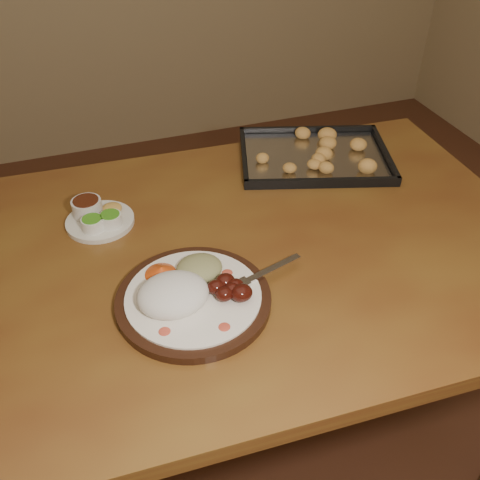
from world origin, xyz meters
name	(u,v)px	position (x,y,z in m)	size (l,w,h in m)	color
ground	(214,459)	(0.00, 0.00, 0.00)	(4.00, 4.00, 0.00)	#502A1B
dining_table	(211,284)	(0.03, 0.06, 0.65)	(1.53, 0.96, 0.75)	brown
dinner_plate	(190,294)	(-0.05, -0.08, 0.77)	(0.39, 0.30, 0.07)	black
condiment_saucer	(97,217)	(-0.18, 0.24, 0.77)	(0.16, 0.16, 0.05)	silver
baking_tray	(314,155)	(0.41, 0.34, 0.76)	(0.47, 0.40, 0.04)	black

